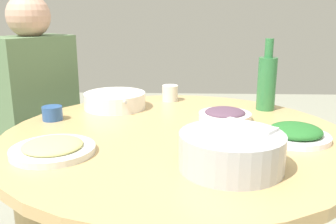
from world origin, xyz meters
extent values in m
cylinder|color=tan|center=(0.00, 0.00, 0.72)|extent=(1.15, 1.15, 0.03)
cylinder|color=#B2B5BA|center=(0.28, 0.14, 0.79)|extent=(0.27, 0.27, 0.09)
ellipsoid|color=white|center=(0.28, 0.14, 0.79)|extent=(0.22, 0.22, 0.10)
cube|color=white|center=(0.22, 0.19, 0.84)|extent=(0.14, 0.15, 0.01)
cylinder|color=white|center=(-0.32, -0.26, 0.77)|extent=(0.25, 0.25, 0.06)
cylinder|color=black|center=(-0.32, -0.26, 0.77)|extent=(0.22, 0.22, 0.04)
cylinder|color=silver|center=(-0.32, -0.26, 0.80)|extent=(0.25, 0.14, 0.01)
cylinder|color=white|center=(0.05, 0.37, 0.75)|extent=(0.21, 0.21, 0.02)
ellipsoid|color=#26692A|center=(0.05, 0.37, 0.77)|extent=(0.16, 0.16, 0.04)
cylinder|color=silver|center=(-0.16, 0.17, 0.75)|extent=(0.19, 0.19, 0.03)
ellipsoid|color=#583C50|center=(-0.16, 0.17, 0.77)|extent=(0.15, 0.15, 0.03)
cylinder|color=silver|center=(0.19, -0.35, 0.75)|extent=(0.24, 0.24, 0.02)
ellipsoid|color=#C3BF71|center=(0.19, -0.35, 0.76)|extent=(0.17, 0.17, 0.03)
cylinder|color=#317740|center=(-0.32, 0.35, 0.85)|extent=(0.07, 0.07, 0.21)
cylinder|color=#317740|center=(-0.32, 0.35, 0.99)|extent=(0.03, 0.03, 0.07)
cylinder|color=silver|center=(-0.46, -0.04, 0.78)|extent=(0.07, 0.07, 0.07)
cylinder|color=#2C5291|center=(-0.14, -0.46, 0.77)|extent=(0.07, 0.07, 0.05)
cylinder|color=brown|center=(-0.49, -0.66, 0.22)|extent=(0.30, 0.30, 0.44)
cube|color=#2D333D|center=(-0.49, -0.66, 0.50)|extent=(0.46, 0.46, 0.12)
cube|color=#59754F|center=(-0.49, -0.66, 0.79)|extent=(0.39, 0.36, 0.46)
sphere|color=tan|center=(-0.49, -0.66, 1.11)|extent=(0.19, 0.19, 0.19)
camera|label=1|loc=(1.18, 0.02, 1.13)|focal=40.30mm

